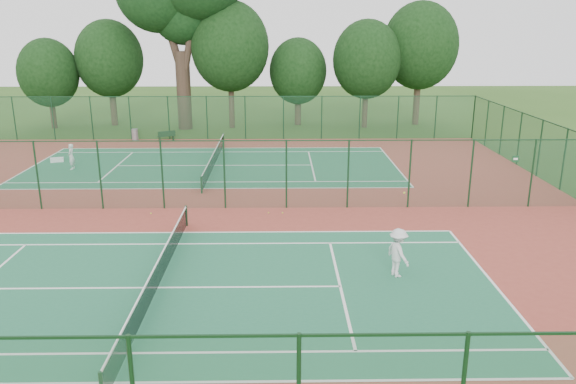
% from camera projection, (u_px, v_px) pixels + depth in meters
% --- Properties ---
extents(ground, '(120.00, 120.00, 0.00)m').
position_uv_depth(ground, '(195.00, 208.00, 28.29)').
color(ground, '#2C5219').
rests_on(ground, ground).
extents(red_pad, '(40.00, 36.00, 0.01)m').
position_uv_depth(red_pad, '(195.00, 208.00, 28.29)').
color(red_pad, brown).
rests_on(red_pad, ground).
extents(court_near, '(23.77, 10.97, 0.01)m').
position_uv_depth(court_near, '(158.00, 288.00, 19.66)').
color(court_near, '#206544').
rests_on(court_near, red_pad).
extents(court_far, '(23.77, 10.97, 0.01)m').
position_uv_depth(court_far, '(215.00, 165.00, 36.92)').
color(court_far, '#1F643F').
rests_on(court_far, red_pad).
extents(fence_north, '(40.00, 0.09, 3.50)m').
position_uv_depth(fence_north, '(226.00, 118.00, 45.05)').
color(fence_north, '#18492C').
rests_on(fence_north, ground).
extents(fence_divider, '(40.00, 0.09, 3.50)m').
position_uv_depth(fence_divider, '(193.00, 175.00, 27.79)').
color(fence_divider, '#17452C').
rests_on(fence_divider, ground).
extents(tennis_net_near, '(0.10, 12.90, 0.97)m').
position_uv_depth(tennis_net_near, '(157.00, 274.00, 19.51)').
color(tennis_net_near, '#14371E').
rests_on(tennis_net_near, ground).
extents(tennis_net_far, '(0.10, 12.90, 0.97)m').
position_uv_depth(tennis_net_far, '(214.00, 158.00, 36.77)').
color(tennis_net_far, '#153B1E').
rests_on(tennis_net_far, ground).
extents(player_near, '(1.09, 1.35, 1.82)m').
position_uv_depth(player_near, '(398.00, 253.00, 20.34)').
color(player_near, silver).
rests_on(player_near, court_near).
extents(player_far, '(0.41, 0.61, 1.65)m').
position_uv_depth(player_far, '(71.00, 157.00, 35.72)').
color(player_far, white).
rests_on(player_far, court_far).
extents(trash_bin, '(0.63, 0.63, 0.93)m').
position_uv_depth(trash_bin, '(135.00, 135.00, 44.92)').
color(trash_bin, gray).
rests_on(trash_bin, red_pad).
extents(bench, '(1.43, 0.95, 0.85)m').
position_uv_depth(bench, '(166.00, 136.00, 44.51)').
color(bench, black).
rests_on(bench, red_pad).
extents(kit_bag, '(0.89, 0.57, 0.31)m').
position_uv_depth(kit_bag, '(57.00, 160.00, 37.80)').
color(kit_bag, white).
rests_on(kit_bag, red_pad).
extents(stray_ball_a, '(0.07, 0.07, 0.07)m').
position_uv_depth(stray_ball_a, '(269.00, 213.00, 27.49)').
color(stray_ball_a, gold).
rests_on(stray_ball_a, red_pad).
extents(stray_ball_b, '(0.07, 0.07, 0.07)m').
position_uv_depth(stray_ball_b, '(282.00, 213.00, 27.45)').
color(stray_ball_b, '#BBDC33').
rests_on(stray_ball_b, red_pad).
extents(stray_ball_c, '(0.07, 0.07, 0.07)m').
position_uv_depth(stray_ball_c, '(151.00, 213.00, 27.37)').
color(stray_ball_c, '#BFE134').
rests_on(stray_ball_c, red_pad).
extents(evergreen_row, '(39.00, 5.00, 12.00)m').
position_uv_depth(evergreen_row, '(238.00, 126.00, 51.55)').
color(evergreen_row, black).
rests_on(evergreen_row, ground).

